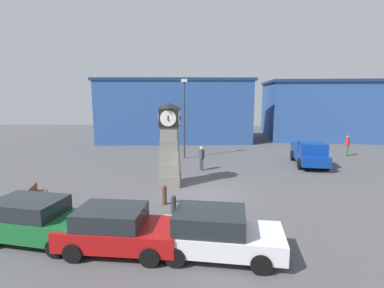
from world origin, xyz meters
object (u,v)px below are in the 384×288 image
Objects in this scene: bollard_near_tower at (174,205)px; bench at (35,194)px; car_by_building at (216,233)px; car_near_tower at (117,229)px; pedestrian_crossing_lot at (347,144)px; car_navy_sedan at (35,220)px; pedestrian_near_bench at (201,157)px; street_lamp_near_road at (184,113)px; clock_tower at (170,146)px; bollard_mid_row at (164,195)px; pickup_truck at (309,153)px.

bollard_near_tower is 6.91m from bench.
car_by_building is (1.79, -3.24, 0.31)m from bollard_near_tower.
pedestrian_crossing_lot is at bearing 47.87° from car_near_tower.
pedestrian_crossing_lot is at bearing 41.53° from car_navy_sedan.
pedestrian_near_bench reaches higher than bench.
pedestrian_near_bench is at bearing -69.40° from street_lamp_near_road.
pedestrian_crossing_lot reaches higher than pedestrian_near_bench.
clock_tower is 8.23m from car_navy_sedan.
bench is at bearing -150.57° from clock_tower.
pedestrian_crossing_lot reaches higher than car_near_tower.
bench is at bearing -148.17° from pedestrian_crossing_lot.
pedestrian_crossing_lot is (13.56, 13.61, 0.56)m from bollard_near_tower.
bollard_mid_row is 18.79m from pedestrian_crossing_lot.
pedestrian_near_bench is at bearing 76.68° from car_near_tower.
car_by_building is at bearing -62.15° from bollard_mid_row.
bollard_mid_row is 5.09m from car_by_building.
bollard_near_tower is 5.42m from car_navy_sedan.
pickup_truck reaches higher than bench.
bollard_mid_row is (-0.59, 1.25, 0.03)m from bollard_near_tower.
clock_tower is 3.65m from bollard_mid_row.
street_lamp_near_road is at bearing 98.30° from car_by_building.
bollard_mid_row is at bearing -138.03° from pickup_truck.
car_navy_sedan is 2.69× the size of pedestrian_near_bench.
car_by_building reaches higher than bench.
pedestrian_crossing_lot is (12.49, 5.59, 0.06)m from pedestrian_near_bench.
pickup_truck is at bearing 47.57° from bollard_near_tower.
car_near_tower reaches higher than bollard_near_tower.
car_near_tower is at bearing -129.26° from pickup_truck.
car_navy_sedan is at bearing -106.39° from street_lamp_near_road.
street_lamp_near_road is at bearing -173.57° from pedestrian_crossing_lot.
street_lamp_near_road is (-0.44, 12.03, 3.29)m from bollard_near_tower.
bollard_near_tower is 12.48m from street_lamp_near_road.
pickup_truck is 18.40m from bench.
bollard_mid_row is 0.21× the size of car_navy_sedan.
bollard_near_tower is (0.70, -4.41, -1.85)m from clock_tower.
street_lamp_near_road is (0.26, 7.62, 1.44)m from clock_tower.
street_lamp_near_road is at bearing 168.17° from pickup_truck.
pedestrian_near_bench is 5.11m from street_lamp_near_road.
pedestrian_crossing_lot is 0.27× the size of street_lamp_near_road.
car_near_tower is 6.66m from bench.
clock_tower is 0.94× the size of pickup_truck.
pickup_truck reaches higher than bollard_mid_row.
bench is at bearing 142.45° from car_near_tower.
car_by_building is 0.67× the size of street_lamp_near_road.
pedestrian_near_bench is (5.81, 10.61, 0.18)m from car_navy_sedan.
clock_tower reaches higher than bollard_mid_row.
street_lamp_near_road is (4.30, 14.63, 2.97)m from car_navy_sedan.
pedestrian_near_bench is (-0.72, 11.26, 0.20)m from car_by_building.
car_by_building is 2.43× the size of pedestrian_crossing_lot.
pickup_truck is 3.00× the size of pedestrian_near_bench.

